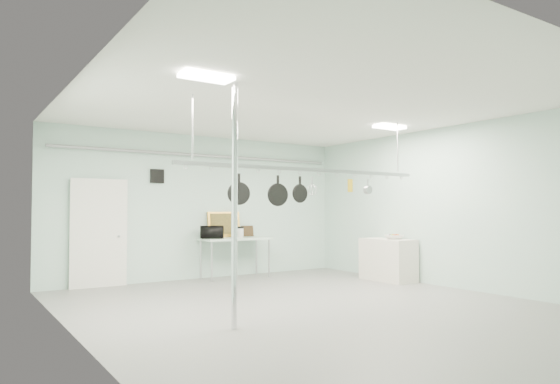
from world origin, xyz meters
TOP-DOWN VIEW (x-y plane):
  - floor at (0.00, 0.00)m, footprint 8.00×8.00m
  - ceiling at (0.00, 0.00)m, footprint 7.00×8.00m
  - back_wall at (0.00, 3.99)m, footprint 7.00×0.02m
  - right_wall at (3.49, 0.00)m, footprint 0.02×8.00m
  - door at (-2.30, 3.94)m, footprint 1.10×0.10m
  - wall_vent at (-1.10, 3.97)m, footprint 0.30×0.04m
  - conduit_pipe at (0.00, 3.90)m, footprint 6.60×0.07m
  - chrome_pole at (-1.70, -0.60)m, footprint 0.08×0.08m
  - prep_table at (0.60, 3.60)m, footprint 1.60×0.70m
  - side_cabinet at (3.15, 1.40)m, footprint 0.60×1.20m
  - pot_rack at (0.20, 0.30)m, footprint 4.80×0.06m
  - light_panel_left at (-2.20, -0.80)m, footprint 0.65×0.30m
  - light_panel_right at (2.40, 0.60)m, footprint 0.65×0.30m
  - microwave at (0.01, 3.59)m, footprint 0.59×0.50m
  - coffee_canister at (0.71, 3.57)m, footprint 0.19×0.19m
  - painting_large at (0.46, 3.90)m, footprint 0.79×0.18m
  - painting_small at (1.08, 3.90)m, footprint 0.30×0.10m
  - fruit_bowl at (3.19, 1.25)m, footprint 0.44×0.44m
  - skillet_left at (-1.14, 0.30)m, footprint 0.35×0.16m
  - skillet_mid at (-0.43, 0.30)m, footprint 0.37×0.10m
  - skillet_right at (0.00, 0.30)m, footprint 0.31×0.07m
  - whisk at (0.25, 0.30)m, footprint 0.21×0.21m
  - grater at (1.10, 0.30)m, footprint 0.10×0.04m
  - saucepan at (1.52, 0.30)m, footprint 0.16×0.12m
  - fruit_cluster at (3.19, 1.25)m, footprint 0.24×0.24m

SIDE VIEW (x-z plane):
  - floor at x=0.00m, z-range 0.00..0.00m
  - side_cabinet at x=3.15m, z-range 0.00..0.90m
  - prep_table at x=0.60m, z-range 0.38..1.28m
  - fruit_bowl at x=3.19m, z-range 0.90..0.99m
  - fruit_cluster at x=3.19m, z-range 0.94..1.03m
  - coffee_canister at x=0.71m, z-range 0.91..1.11m
  - painting_small at x=1.08m, z-range 0.90..1.16m
  - microwave at x=0.01m, z-range 0.91..1.18m
  - door at x=-2.30m, z-range -0.05..2.15m
  - painting_large at x=0.46m, z-range 0.90..1.49m
  - back_wall at x=0.00m, z-range 0.00..3.20m
  - right_wall at x=3.49m, z-range 0.00..3.20m
  - chrome_pole at x=-1.70m, z-range 0.00..3.20m
  - skillet_mid at x=-0.43m, z-range 1.60..2.09m
  - skillet_left at x=-1.14m, z-range 1.63..2.09m
  - skillet_right at x=0.00m, z-range 1.66..2.09m
  - whisk at x=0.25m, z-range 1.74..2.09m
  - saucepan at x=1.52m, z-range 1.83..2.09m
  - grater at x=1.10m, z-range 1.84..2.09m
  - pot_rack at x=0.20m, z-range 1.73..2.73m
  - wall_vent at x=-1.10m, z-range 2.10..2.40m
  - conduit_pipe at x=0.00m, z-range 2.71..2.79m
  - light_panel_left at x=-2.20m, z-range 3.14..3.19m
  - light_panel_right at x=2.40m, z-range 3.14..3.19m
  - ceiling at x=0.00m, z-range 3.18..3.20m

